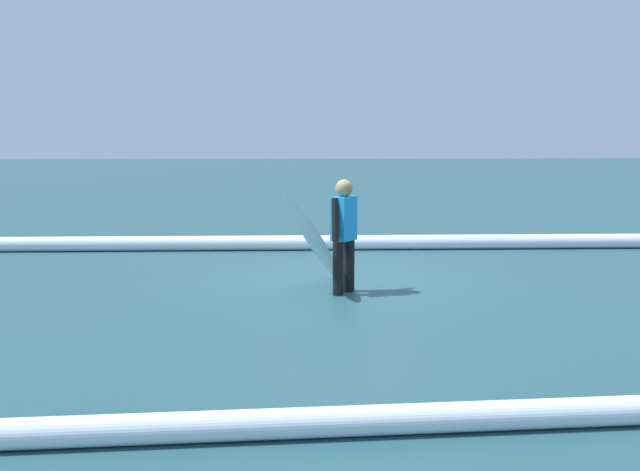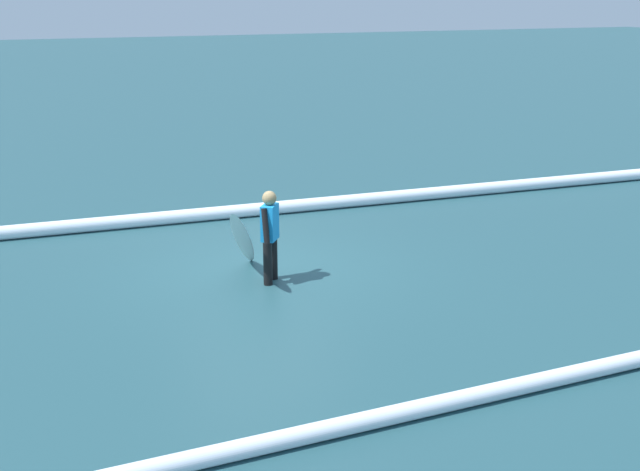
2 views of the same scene
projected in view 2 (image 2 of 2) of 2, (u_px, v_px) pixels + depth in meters
name	position (u px, v px, depth m)	size (l,w,h in m)	color
ground_plane	(262.00, 268.00, 13.39)	(134.79, 134.79, 0.00)	#234B53
surfer	(270.00, 232.00, 12.54)	(0.36, 0.57, 1.45)	black
surfboard	(243.00, 239.00, 12.68)	(0.99, 1.80, 1.35)	white
wave_crest_foreground	(344.00, 201.00, 17.05)	(0.26, 0.26, 22.56)	white
wave_crest_midground	(628.00, 361.00, 9.80)	(0.20, 0.20, 19.99)	white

